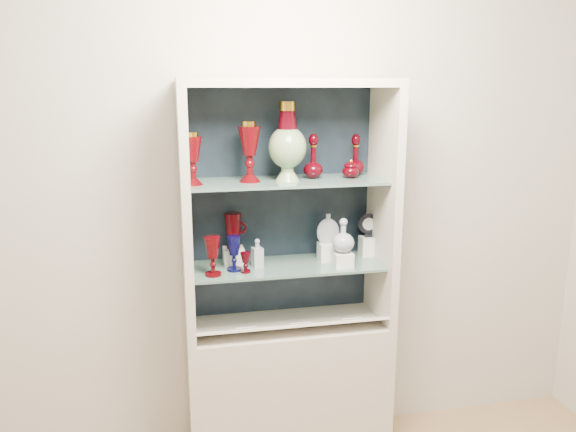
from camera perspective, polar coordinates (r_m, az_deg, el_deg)
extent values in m
cube|color=beige|center=(2.87, -0.90, 2.92)|extent=(3.50, 0.02, 2.80)
cube|color=beige|center=(3.03, 0.00, -17.32)|extent=(1.00, 0.40, 0.75)
cube|color=black|center=(2.86, -0.78, 1.33)|extent=(0.98, 0.02, 1.15)
cube|color=beige|center=(2.62, -10.33, 0.05)|extent=(0.04, 0.40, 1.15)
cube|color=beige|center=(2.81, 9.63, 0.95)|extent=(0.04, 0.40, 1.15)
cube|color=beige|center=(2.61, 0.00, 13.38)|extent=(1.00, 0.40, 0.04)
cube|color=slate|center=(2.77, -0.09, -5.08)|extent=(0.92, 0.34, 0.01)
cube|color=slate|center=(2.67, -0.09, 3.53)|extent=(0.92, 0.34, 0.01)
cube|color=beige|center=(2.74, 0.48, -11.15)|extent=(0.92, 0.17, 0.09)
cube|color=white|center=(2.81, 6.34, -10.31)|extent=(0.10, 0.06, 0.03)
cube|color=white|center=(2.74, 1.18, -10.81)|extent=(0.10, 0.06, 0.03)
cube|color=white|center=(2.70, -4.39, -11.24)|extent=(0.10, 0.06, 0.03)
cube|color=silver|center=(2.78, -5.54, -4.04)|extent=(0.10, 0.10, 0.08)
cube|color=silver|center=(2.83, 4.05, -3.64)|extent=(0.09, 0.09, 0.09)
cube|color=silver|center=(2.75, 5.57, -4.39)|extent=(0.09, 0.09, 0.07)
cube|color=silver|center=(2.93, 8.11, -3.03)|extent=(0.08, 0.08, 0.10)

